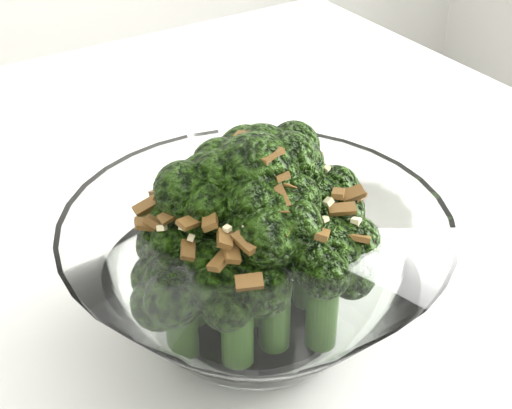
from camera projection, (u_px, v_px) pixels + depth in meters
name	position (u px, v px, depth m)	size (l,w,h in m)	color
broccoli_dish	(255.00, 263.00, 0.41)	(0.20, 0.20, 0.12)	white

